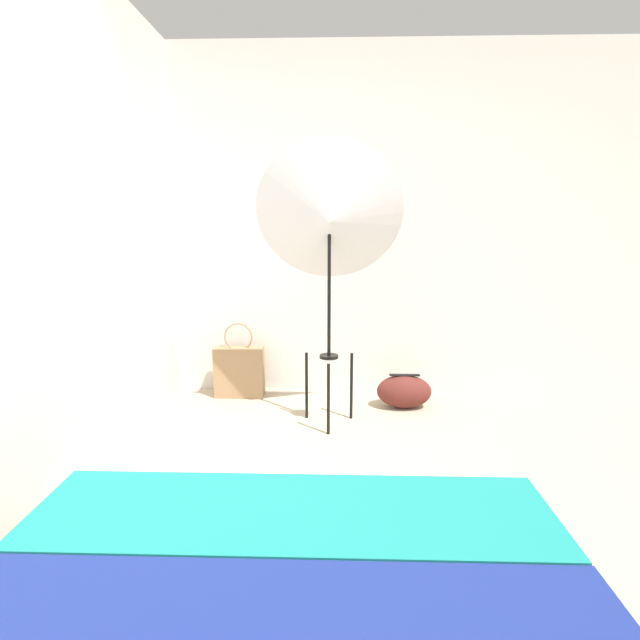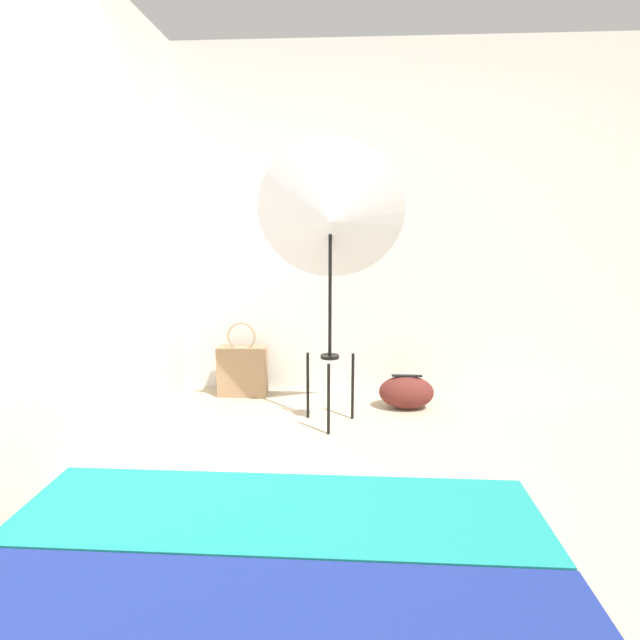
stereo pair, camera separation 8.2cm
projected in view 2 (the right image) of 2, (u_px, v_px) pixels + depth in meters
name	position (u px, v px, depth m)	size (l,w,h in m)	color
ground_plane	(319.00, 623.00, 1.67)	(14.00, 14.00, 0.00)	tan
wall_back	(338.00, 225.00, 3.78)	(8.00, 0.05, 2.60)	silver
wall_side_left	(81.00, 226.00, 2.47)	(0.05, 8.00, 2.60)	silver
photo_umbrella	(330.00, 218.00, 3.08)	(0.94, 0.52, 1.81)	black
tote_bag	(242.00, 370.00, 3.84)	(0.37, 0.15, 0.57)	#9E7A56
duffel_bag	(406.00, 392.00, 3.58)	(0.39, 0.24, 0.25)	#5B231E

